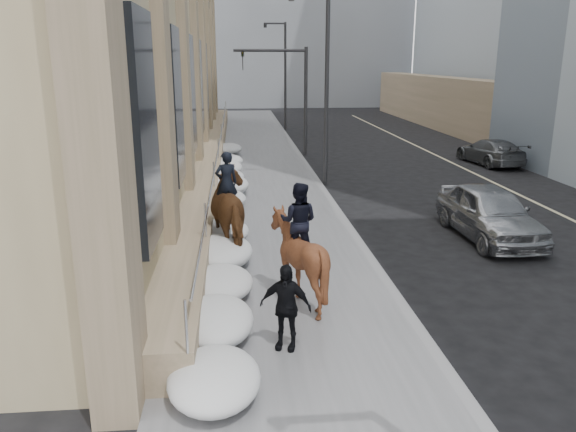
% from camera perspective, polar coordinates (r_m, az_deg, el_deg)
% --- Properties ---
extents(ground, '(140.00, 140.00, 0.00)m').
position_cam_1_polar(ground, '(11.37, 0.17, -12.37)').
color(ground, black).
rests_on(ground, ground).
extents(sidewalk, '(5.00, 80.00, 0.12)m').
position_cam_1_polar(sidewalk, '(20.70, -2.45, 0.85)').
color(sidewalk, '#57575A').
rests_on(sidewalk, ground).
extents(curb, '(0.24, 80.00, 0.12)m').
position_cam_1_polar(curb, '(20.98, 4.71, 1.02)').
color(curb, slate).
rests_on(curb, ground).
extents(lane_line, '(0.15, 70.00, 0.01)m').
position_cam_1_polar(lane_line, '(23.65, 23.88, 1.25)').
color(lane_line, '#BFB78C').
rests_on(lane_line, ground).
extents(bg_building_far, '(24.00, 12.00, 20.00)m').
position_cam_1_polar(bg_building_far, '(82.28, -9.27, 18.70)').
color(bg_building_far, gray).
rests_on(bg_building_far, ground).
extents(streetlight_mid, '(1.71, 0.24, 8.00)m').
position_cam_1_polar(streetlight_mid, '(24.28, 3.58, 13.83)').
color(streetlight_mid, '#2D2D30').
rests_on(streetlight_mid, ground).
extents(streetlight_far, '(1.71, 0.24, 8.00)m').
position_cam_1_polar(streetlight_far, '(44.15, -0.49, 14.66)').
color(streetlight_far, '#2D2D30').
rests_on(streetlight_far, ground).
extents(traffic_signal, '(4.10, 0.22, 6.00)m').
position_cam_1_polar(traffic_signal, '(32.16, 0.14, 13.27)').
color(traffic_signal, '#2D2D30').
rests_on(traffic_signal, ground).
extents(snow_bank, '(1.70, 18.10, 0.76)m').
position_cam_1_polar(snow_bank, '(18.75, -6.52, 0.49)').
color(snow_bank, silver).
rests_on(snow_bank, sidewalk).
extents(mounted_horse_left, '(1.97, 2.99, 2.81)m').
position_cam_1_polar(mounted_horse_left, '(15.50, -5.40, 0.56)').
color(mounted_horse_left, '#482B15').
rests_on(mounted_horse_left, sidewalk).
extents(mounted_horse_right, '(2.11, 2.25, 2.67)m').
position_cam_1_polar(mounted_horse_right, '(12.28, 0.99, -3.85)').
color(mounted_horse_right, '#4E2816').
rests_on(mounted_horse_right, sidewalk).
extents(pedestrian, '(1.05, 0.70, 1.66)m').
position_cam_1_polar(pedestrian, '(10.45, -0.27, -9.20)').
color(pedestrian, black).
rests_on(pedestrian, sidewalk).
extents(car_silver, '(2.01, 4.83, 1.64)m').
position_cam_1_polar(car_silver, '(18.25, 19.77, 0.36)').
color(car_silver, '#9A9CA1').
rests_on(car_silver, ground).
extents(car_grey, '(2.34, 4.80, 1.34)m').
position_cam_1_polar(car_grey, '(31.39, 19.84, 6.17)').
color(car_grey, '#4F5256').
rests_on(car_grey, ground).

